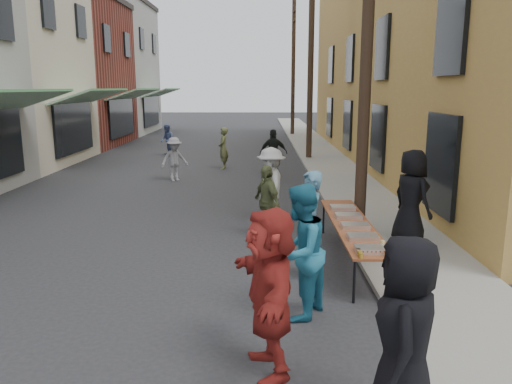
{
  "coord_description": "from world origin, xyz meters",
  "views": [
    {
      "loc": [
        2.05,
        -7.93,
        3.25
      ],
      "look_at": [
        1.97,
        1.36,
        1.3
      ],
      "focal_mm": 35.0,
      "sensor_mm": 36.0,
      "label": 1
    }
  ],
  "objects_px": {
    "utility_pole_near": "(368,27)",
    "guest_front_c": "(300,252)",
    "catering_tray_sausage": "(371,249)",
    "server": "(411,197)",
    "guest_front_a": "(405,337)",
    "utility_pole_mid": "(311,59)",
    "utility_pole_far": "(293,69)",
    "serving_table": "(352,225)"
  },
  "relations": [
    {
      "from": "utility_pole_near",
      "to": "guest_front_c",
      "type": "relative_size",
      "value": 4.62
    },
    {
      "from": "catering_tray_sausage",
      "to": "server",
      "type": "xyz_separation_m",
      "value": [
        1.33,
        2.46,
        0.28
      ]
    },
    {
      "from": "utility_pole_near",
      "to": "server",
      "type": "height_order",
      "value": "utility_pole_near"
    },
    {
      "from": "catering_tray_sausage",
      "to": "guest_front_a",
      "type": "height_order",
      "value": "guest_front_a"
    },
    {
      "from": "utility_pole_mid",
      "to": "server",
      "type": "xyz_separation_m",
      "value": [
        0.81,
        -13.06,
        -3.43
      ]
    },
    {
      "from": "utility_pole_far",
      "to": "guest_front_c",
      "type": "relative_size",
      "value": 4.62
    },
    {
      "from": "serving_table",
      "to": "server",
      "type": "bearing_deg",
      "value": 31.38
    },
    {
      "from": "utility_pole_mid",
      "to": "utility_pole_far",
      "type": "height_order",
      "value": "same"
    },
    {
      "from": "guest_front_c",
      "to": "catering_tray_sausage",
      "type": "bearing_deg",
      "value": 149.82
    },
    {
      "from": "utility_pole_mid",
      "to": "serving_table",
      "type": "distance_m",
      "value": 14.39
    },
    {
      "from": "utility_pole_mid",
      "to": "catering_tray_sausage",
      "type": "height_order",
      "value": "utility_pole_mid"
    },
    {
      "from": "serving_table",
      "to": "guest_front_c",
      "type": "relative_size",
      "value": 2.05
    },
    {
      "from": "serving_table",
      "to": "catering_tray_sausage",
      "type": "bearing_deg",
      "value": -90.0
    },
    {
      "from": "utility_pole_mid",
      "to": "guest_front_c",
      "type": "relative_size",
      "value": 4.62
    },
    {
      "from": "utility_pole_far",
      "to": "catering_tray_sausage",
      "type": "height_order",
      "value": "utility_pole_far"
    },
    {
      "from": "utility_pole_near",
      "to": "serving_table",
      "type": "relative_size",
      "value": 2.25
    },
    {
      "from": "catering_tray_sausage",
      "to": "guest_front_c",
      "type": "height_order",
      "value": "guest_front_c"
    },
    {
      "from": "utility_pole_mid",
      "to": "utility_pole_far",
      "type": "bearing_deg",
      "value": 90.0
    },
    {
      "from": "utility_pole_mid",
      "to": "guest_front_a",
      "type": "xyz_separation_m",
      "value": [
        -0.9,
        -18.67,
        -3.52
      ]
    },
    {
      "from": "guest_front_a",
      "to": "server",
      "type": "bearing_deg",
      "value": 179.29
    },
    {
      "from": "catering_tray_sausage",
      "to": "guest_front_a",
      "type": "bearing_deg",
      "value": -96.88
    },
    {
      "from": "utility_pole_near",
      "to": "guest_front_a",
      "type": "height_order",
      "value": "utility_pole_near"
    },
    {
      "from": "utility_pole_far",
      "to": "catering_tray_sausage",
      "type": "xyz_separation_m",
      "value": [
        -0.52,
        -27.53,
        -3.71
      ]
    },
    {
      "from": "utility_pole_far",
      "to": "serving_table",
      "type": "distance_m",
      "value": 26.16
    },
    {
      "from": "utility_pole_mid",
      "to": "guest_front_a",
      "type": "bearing_deg",
      "value": -92.76
    },
    {
      "from": "catering_tray_sausage",
      "to": "guest_front_a",
      "type": "distance_m",
      "value": 3.18
    },
    {
      "from": "catering_tray_sausage",
      "to": "server",
      "type": "distance_m",
      "value": 2.82
    },
    {
      "from": "serving_table",
      "to": "guest_front_c",
      "type": "xyz_separation_m",
      "value": [
        -1.17,
        -2.34,
        0.26
      ]
    },
    {
      "from": "utility_pole_near",
      "to": "serving_table",
      "type": "bearing_deg",
      "value": -105.48
    },
    {
      "from": "utility_pole_far",
      "to": "guest_front_a",
      "type": "distance_m",
      "value": 30.89
    },
    {
      "from": "utility_pole_far",
      "to": "serving_table",
      "type": "height_order",
      "value": "utility_pole_far"
    },
    {
      "from": "utility_pole_mid",
      "to": "guest_front_c",
      "type": "bearing_deg",
      "value": -95.95
    },
    {
      "from": "guest_front_a",
      "to": "utility_pole_near",
      "type": "bearing_deg",
      "value": -171.4
    },
    {
      "from": "serving_table",
      "to": "catering_tray_sausage",
      "type": "xyz_separation_m",
      "value": [
        -0.0,
        -1.65,
        0.08
      ]
    },
    {
      "from": "utility_pole_near",
      "to": "utility_pole_far",
      "type": "bearing_deg",
      "value": 90.0
    },
    {
      "from": "serving_table",
      "to": "utility_pole_near",
      "type": "bearing_deg",
      "value": 74.52
    },
    {
      "from": "utility_pole_near",
      "to": "serving_table",
      "type": "distance_m",
      "value": 4.26
    },
    {
      "from": "utility_pole_mid",
      "to": "guest_front_c",
      "type": "xyz_separation_m",
      "value": [
        -1.69,
        -16.21,
        -3.53
      ]
    },
    {
      "from": "utility_pole_near",
      "to": "utility_pole_mid",
      "type": "distance_m",
      "value": 12.0
    },
    {
      "from": "utility_pole_far",
      "to": "utility_pole_near",
      "type": "bearing_deg",
      "value": -90.0
    },
    {
      "from": "utility_pole_near",
      "to": "catering_tray_sausage",
      "type": "height_order",
      "value": "utility_pole_near"
    },
    {
      "from": "utility_pole_near",
      "to": "utility_pole_far",
      "type": "xyz_separation_m",
      "value": [
        0.0,
        24.0,
        0.0
      ]
    }
  ]
}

